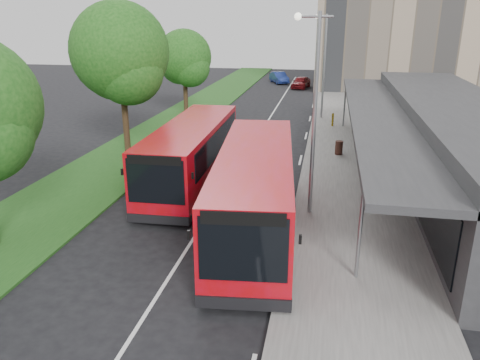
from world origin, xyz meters
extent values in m
plane|color=black|center=(0.00, 0.00, 0.00)|extent=(120.00, 120.00, 0.00)
cube|color=slate|center=(6.00, 20.00, 0.07)|extent=(5.00, 80.00, 0.15)
cube|color=#194716|center=(-7.00, 20.00, 0.05)|extent=(5.00, 80.00, 0.10)
cube|color=silver|center=(0.00, 15.00, 0.01)|extent=(0.12, 70.00, 0.01)
cube|color=silver|center=(3.30, -2.00, 0.01)|extent=(0.12, 2.00, 0.01)
cube|color=silver|center=(3.30, 4.00, 0.01)|extent=(0.12, 2.00, 0.01)
cube|color=silver|center=(3.30, 10.00, 0.01)|extent=(0.12, 2.00, 0.01)
cube|color=silver|center=(3.30, 16.00, 0.01)|extent=(0.12, 2.00, 0.01)
cube|color=silver|center=(3.30, 22.00, 0.01)|extent=(0.12, 2.00, 0.01)
cube|color=silver|center=(3.30, 28.00, 0.01)|extent=(0.12, 2.00, 0.01)
cube|color=silver|center=(3.30, 34.00, 0.01)|extent=(0.12, 2.00, 0.01)
cube|color=silver|center=(3.30, 40.00, 0.01)|extent=(0.12, 2.00, 0.01)
cube|color=silver|center=(3.30, 46.00, 0.01)|extent=(0.12, 2.00, 0.01)
cube|color=tan|center=(14.00, 42.00, 9.00)|extent=(22.00, 12.00, 18.00)
cube|color=#2C2B2E|center=(11.00, 8.00, 2.00)|extent=(5.00, 26.00, 4.00)
cube|color=black|center=(8.48, 8.00, 1.60)|extent=(0.06, 24.00, 2.20)
cube|color=#2C2B2E|center=(7.20, 8.00, 3.30)|extent=(2.80, 26.00, 0.25)
cylinder|color=gray|center=(5.90, -3.00, 1.65)|extent=(0.12, 0.12, 3.30)
cylinder|color=gray|center=(5.90, 19.00, 1.65)|extent=(0.12, 0.12, 3.30)
cylinder|color=black|center=(-7.00, 9.00, 2.17)|extent=(0.36, 0.36, 4.34)
sphere|color=#174A13|center=(-7.00, 9.00, 6.12)|extent=(5.53, 5.53, 5.53)
sphere|color=#174A13|center=(-6.40, 8.60, 5.13)|extent=(3.95, 3.95, 3.95)
sphere|color=#174A13|center=(-7.50, 9.50, 5.43)|extent=(4.34, 4.34, 4.34)
cylinder|color=black|center=(-7.00, 21.00, 1.73)|extent=(0.36, 0.36, 3.46)
sphere|color=#174A13|center=(-7.00, 21.00, 4.87)|extent=(4.40, 4.40, 4.40)
sphere|color=#174A13|center=(-6.40, 20.60, 4.09)|extent=(3.15, 3.15, 3.15)
sphere|color=#174A13|center=(-7.50, 21.50, 4.32)|extent=(3.46, 3.46, 3.46)
cylinder|color=gray|center=(4.20, 2.00, 4.15)|extent=(0.16, 0.16, 8.00)
cylinder|color=gray|center=(4.00, 2.00, 7.95)|extent=(1.40, 0.10, 0.10)
sphere|color=silver|center=(3.40, 2.00, 7.95)|extent=(0.28, 0.28, 0.28)
cylinder|color=gray|center=(4.20, 22.00, 4.15)|extent=(0.16, 0.16, 8.00)
cylinder|color=gray|center=(4.00, 22.00, 7.95)|extent=(1.40, 0.10, 0.10)
sphere|color=silver|center=(3.40, 22.00, 7.95)|extent=(0.28, 0.28, 0.28)
cube|color=#AE091C|center=(2.16, 0.07, 1.79)|extent=(3.79, 11.46, 2.84)
cube|color=black|center=(2.16, 0.07, 0.41)|extent=(3.81, 11.48, 0.32)
cube|color=black|center=(2.72, -5.54, 2.09)|extent=(2.40, 0.29, 1.88)
cube|color=black|center=(1.60, 5.69, 2.25)|extent=(2.35, 0.28, 1.39)
cube|color=black|center=(0.78, 0.26, 2.30)|extent=(1.01, 9.60, 1.29)
cube|color=black|center=(3.48, 0.53, 2.30)|extent=(1.01, 9.60, 1.29)
cube|color=black|center=(2.72, -5.55, 0.43)|extent=(2.67, 0.35, 0.38)
cube|color=black|center=(2.72, -5.55, 3.00)|extent=(2.24, 0.26, 0.38)
cube|color=black|center=(1.21, -5.46, 2.36)|extent=(0.09, 0.09, 0.27)
cube|color=black|center=(4.19, -5.16, 2.36)|extent=(0.09, 0.09, 0.27)
cylinder|color=black|center=(1.40, -3.66, 0.48)|extent=(0.42, 0.99, 0.96)
cylinder|color=black|center=(3.64, -3.44, 0.48)|extent=(0.42, 0.99, 0.96)
cylinder|color=black|center=(0.68, 3.59, 0.48)|extent=(0.42, 0.99, 0.96)
cylinder|color=black|center=(2.92, 3.81, 0.48)|extent=(0.42, 0.99, 0.96)
cube|color=#AE091C|center=(-1.74, 4.82, 1.70)|extent=(2.79, 10.70, 2.69)
cube|color=black|center=(-1.74, 4.82, 0.39)|extent=(2.81, 10.72, 0.30)
cube|color=black|center=(-1.61, -0.52, 1.98)|extent=(2.28, 0.11, 1.77)
cube|color=black|center=(-1.87, 10.16, 2.13)|extent=(2.23, 0.10, 1.32)
cube|color=black|center=(-3.03, 5.10, 2.18)|extent=(0.27, 9.12, 1.22)
cube|color=black|center=(-0.46, 5.16, 2.18)|extent=(0.27, 9.12, 1.22)
cube|color=black|center=(-1.61, -0.53, 0.41)|extent=(2.54, 0.14, 0.35)
cube|color=black|center=(-1.61, -0.53, 2.84)|extent=(2.13, 0.09, 0.35)
cube|color=black|center=(-3.03, -0.33, 2.23)|extent=(0.08, 0.08, 0.25)
cube|color=black|center=(-0.20, -0.26, 2.23)|extent=(0.08, 0.08, 0.25)
cylinder|color=black|center=(-2.72, 1.35, 0.46)|extent=(0.33, 0.92, 0.91)
cylinder|color=black|center=(-0.59, 1.40, 0.46)|extent=(0.33, 0.92, 0.91)
cylinder|color=black|center=(-2.89, 8.24, 0.46)|extent=(0.33, 0.92, 0.91)
cylinder|color=black|center=(-0.76, 8.29, 0.46)|extent=(0.33, 0.92, 0.91)
cylinder|color=#3C2018|center=(5.49, 11.13, 0.56)|extent=(0.57, 0.57, 0.81)
cylinder|color=yellow|center=(5.10, 18.86, 0.63)|extent=(0.17, 0.17, 0.97)
imported|color=#610D11|center=(1.40, 39.32, 0.69)|extent=(2.34, 4.28, 1.38)
imported|color=navy|center=(-1.60, 43.34, 0.69)|extent=(3.01, 4.42, 1.38)
camera|label=1|loc=(4.71, -16.45, 7.94)|focal=35.00mm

